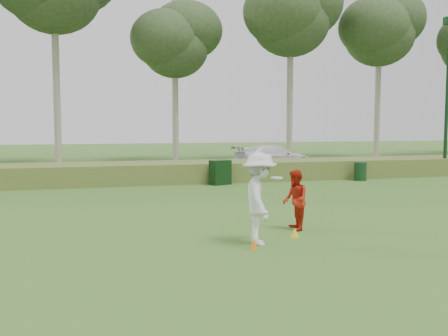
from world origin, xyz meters
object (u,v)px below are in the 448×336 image
object	(u,v)px
player_red	(295,200)
cone_orange	(254,244)
lamp_post	(448,68)
cone_yellow	(295,232)
car_right	(273,157)
utility_cabinet	(220,172)
trash_bin	(360,171)
player_white	(259,199)

from	to	relation	value
player_red	cone_orange	world-z (taller)	player_red
lamp_post	cone_yellow	world-z (taller)	lamp_post
car_right	cone_orange	bearing A→B (deg)	146.78
lamp_post	utility_cabinet	xyz separation A→B (m)	(-12.48, -0.83, -5.05)
cone_orange	utility_cabinet	bearing A→B (deg)	78.71
player_red	trash_bin	xyz separation A→B (m)	(7.54, 9.61, -0.33)
lamp_post	player_white	bearing A→B (deg)	-140.82
cone_yellow	player_red	bearing A→B (deg)	66.44
lamp_post	trash_bin	world-z (taller)	lamp_post
car_right	cone_yellow	bearing A→B (deg)	149.66
cone_orange	car_right	distance (m)	19.05
utility_cabinet	car_right	bearing A→B (deg)	32.30
player_white	utility_cabinet	size ratio (longest dim) A/B	1.89
cone_yellow	trash_bin	distance (m)	13.01
player_red	cone_yellow	size ratio (longest dim) A/B	6.64
lamp_post	car_right	size ratio (longest dim) A/B	1.70
player_white	cone_orange	distance (m)	1.02
cone_yellow	car_right	xyz separation A→B (m)	(5.89, 16.85, 0.64)
player_white	utility_cabinet	xyz separation A→B (m)	(2.02, 11.00, -0.49)
cone_yellow	car_right	size ratio (longest dim) A/B	0.05
cone_yellow	utility_cabinet	world-z (taller)	utility_cabinet
lamp_post	cone_orange	bearing A→B (deg)	-140.49
cone_orange	utility_cabinet	size ratio (longest dim) A/B	0.18
cone_orange	cone_yellow	bearing A→B (deg)	31.26
cone_yellow	trash_bin	xyz separation A→B (m)	(7.87, 10.35, 0.32)
player_white	cone_yellow	size ratio (longest dim) A/B	8.88
player_red	cone_orange	distance (m)	2.32
player_white	cone_orange	world-z (taller)	player_white
lamp_post	player_red	world-z (taller)	lamp_post
player_red	utility_cabinet	distance (m)	9.83
cone_orange	trash_bin	distance (m)	14.42
utility_cabinet	car_right	distance (m)	7.99
cone_orange	utility_cabinet	xyz separation A→B (m)	(2.26, 11.33, 0.45)
player_white	cone_yellow	xyz separation A→B (m)	(1.05, 0.44, -0.91)
player_white	cone_orange	bearing A→B (deg)	156.00
lamp_post	cone_orange	xyz separation A→B (m)	(-14.74, -12.16, -5.50)
cone_orange	player_red	bearing A→B (deg)	43.46
trash_bin	car_right	distance (m)	6.79
cone_orange	lamp_post	bearing A→B (deg)	39.51
car_right	trash_bin	bearing A→B (deg)	-174.15
player_white	player_red	size ratio (longest dim) A/B	1.34
player_red	car_right	bearing A→B (deg)	170.36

